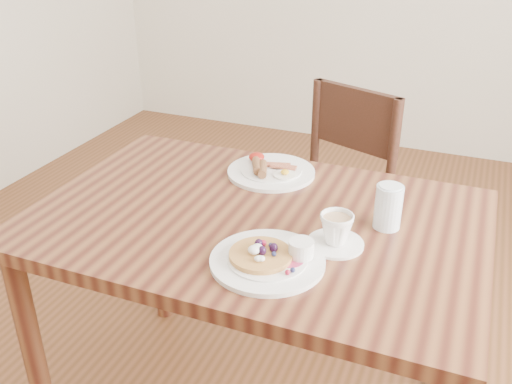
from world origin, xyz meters
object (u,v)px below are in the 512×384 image
chair_far (330,192)px  teacup_saucer (336,232)px  water_glass (388,207)px  breakfast_plate (270,170)px  pancake_plate (270,258)px  dining_table (256,246)px

chair_far → teacup_saucer: (0.21, -0.76, 0.29)m
chair_far → water_glass: (0.31, -0.63, 0.32)m
breakfast_plate → teacup_saucer: 0.44m
breakfast_plate → pancake_plate: bearing=-69.2°
dining_table → water_glass: water_glass is taller
teacup_saucer → water_glass: bearing=53.8°
dining_table → pancake_plate: pancake_plate is taller
dining_table → teacup_saucer: 0.28m
dining_table → water_glass: bearing=11.9°
breakfast_plate → water_glass: (0.39, -0.19, 0.05)m
pancake_plate → breakfast_plate: pancake_plate is taller
water_glass → dining_table: bearing=-168.1°
teacup_saucer → water_glass: 0.17m
teacup_saucer → dining_table: bearing=164.7°
pancake_plate → breakfast_plate: 0.49m
breakfast_plate → teacup_saucer: size_ratio=1.93×
dining_table → breakfast_plate: breakfast_plate is taller
chair_far → breakfast_plate: 0.52m
breakfast_plate → chair_far: bearing=78.8°
chair_far → pancake_plate: 0.94m
chair_far → pancake_plate: (0.09, -0.90, 0.27)m
water_glass → pancake_plate: bearing=-129.3°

